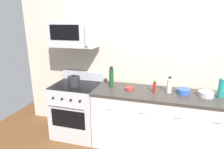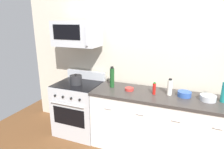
# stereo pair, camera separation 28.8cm
# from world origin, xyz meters

# --- Properties ---
(ground_plane) EXTENTS (6.17, 6.17, 0.00)m
(ground_plane) POSITION_xyz_m (0.00, 0.00, 0.00)
(ground_plane) COLOR brown
(back_wall) EXTENTS (5.14, 0.10, 2.70)m
(back_wall) POSITION_xyz_m (0.00, 0.41, 1.35)
(back_wall) COLOR beige
(back_wall) RESTS_ON ground_plane
(counter_unit) EXTENTS (2.05, 0.66, 0.92)m
(counter_unit) POSITION_xyz_m (0.00, -0.00, 0.46)
(counter_unit) COLOR silver
(counter_unit) RESTS_ON ground_plane
(range_oven) EXTENTS (0.76, 0.69, 1.07)m
(range_oven) POSITION_xyz_m (-1.40, 0.00, 0.47)
(range_oven) COLOR #B7BABF
(range_oven) RESTS_ON ground_plane
(microwave) EXTENTS (0.74, 0.44, 0.40)m
(microwave) POSITION_xyz_m (-1.40, 0.05, 1.75)
(microwave) COLOR #B7BABF
(bottle_wine_green) EXTENTS (0.07, 0.07, 0.34)m
(bottle_wine_green) POSITION_xyz_m (-0.79, 0.05, 1.08)
(bottle_wine_green) COLOR #19471E
(bottle_wine_green) RESTS_ON countertop_slab
(bottle_sparkling_teal) EXTENTS (0.08, 0.08, 0.30)m
(bottle_sparkling_teal) POSITION_xyz_m (0.78, 0.05, 1.06)
(bottle_sparkling_teal) COLOR #197F7A
(bottle_sparkling_teal) RESTS_ON countertop_slab
(bottle_vinegar_white) EXTENTS (0.07, 0.07, 0.24)m
(bottle_vinegar_white) POSITION_xyz_m (0.09, 0.05, 1.04)
(bottle_vinegar_white) COLOR silver
(bottle_vinegar_white) RESTS_ON countertop_slab
(bottle_hot_sauce_red) EXTENTS (0.05, 0.05, 0.18)m
(bottle_hot_sauce_red) POSITION_xyz_m (-0.11, -0.01, 1.01)
(bottle_hot_sauce_red) COLOR #B21914
(bottle_hot_sauce_red) RESTS_ON countertop_slab
(bowl_blue_mixing) EXTENTS (0.19, 0.19, 0.07)m
(bowl_blue_mixing) POSITION_xyz_m (0.30, 0.07, 0.96)
(bowl_blue_mixing) COLOR #2D519E
(bowl_blue_mixing) RESTS_ON countertop_slab
(bowl_steel_prep) EXTENTS (0.21, 0.21, 0.07)m
(bowl_steel_prep) POSITION_xyz_m (0.60, 0.03, 0.96)
(bowl_steel_prep) COLOR #B2B5BA
(bowl_steel_prep) RESTS_ON countertop_slab
(bowl_red_small) EXTENTS (0.13, 0.13, 0.04)m
(bowl_red_small) POSITION_xyz_m (-0.49, 0.01, 0.94)
(bowl_red_small) COLOR #B72D28
(bowl_red_small) RESTS_ON countertop_slab
(stockpot) EXTENTS (0.20, 0.20, 0.19)m
(stockpot) POSITION_xyz_m (-1.40, -0.05, 1.00)
(stockpot) COLOR #262628
(stockpot) RESTS_ON range_oven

